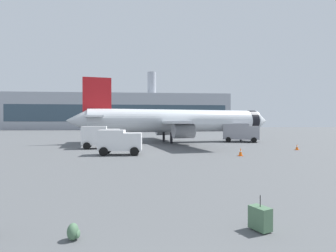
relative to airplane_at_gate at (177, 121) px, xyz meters
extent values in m
cylinder|color=silver|center=(0.23, 0.04, 0.04)|extent=(30.18, 9.35, 3.80)
cone|color=silver|center=(16.14, 3.08, 0.04)|extent=(3.03, 4.00, 3.61)
cone|color=silver|center=(-16.08, -3.07, 0.04)|extent=(3.78, 3.96, 3.42)
cylinder|color=black|center=(13.98, 2.67, 0.04)|extent=(2.10, 4.07, 3.88)
cube|color=silver|center=(-2.25, 7.71, -0.26)|extent=(7.71, 16.62, 0.36)
cube|color=silver|center=(0.75, -8.00, -0.26)|extent=(7.71, 16.62, 0.36)
cylinder|color=gray|center=(-1.78, 5.26, -1.56)|extent=(3.56, 2.76, 2.20)
cylinder|color=gray|center=(0.28, -5.55, -1.56)|extent=(3.56, 2.76, 2.20)
cube|color=red|center=(-13.03, -2.48, 3.64)|extent=(4.39, 1.18, 6.40)
cube|color=silver|center=(-14.12, 0.56, 0.64)|extent=(3.68, 6.38, 0.24)
cube|color=silver|center=(-12.92, -5.72, 0.64)|extent=(3.68, 6.38, 0.24)
cylinder|color=black|center=(12.02, 2.29, -2.76)|extent=(0.36, 0.36, 1.80)
cylinder|color=black|center=(-2.18, 2.03, -2.76)|extent=(0.44, 0.44, 1.80)
cylinder|color=black|center=(-1.29, -2.69, -2.76)|extent=(0.44, 0.44, 1.80)
cube|color=white|center=(-9.67, -9.99, -2.14)|extent=(1.89, 2.36, 2.04)
cube|color=#1E232D|center=(-8.96, -9.92, -1.66)|extent=(0.28, 1.98, 0.84)
cube|color=white|center=(-12.05, -10.24, -1.96)|extent=(3.33, 2.51, 2.40)
cylinder|color=black|center=(-9.66, -8.84, -3.21)|extent=(0.92, 0.31, 0.90)
cylinder|color=black|center=(-9.43, -11.13, -3.21)|extent=(0.92, 0.31, 0.90)
cylinder|color=black|center=(-13.01, -9.18, -3.21)|extent=(0.92, 0.31, 0.90)
cylinder|color=black|center=(-12.77, -11.47, -3.21)|extent=(0.92, 0.31, 0.90)
cube|color=gray|center=(13.12, -1.01, -2.01)|extent=(2.37, 2.81, 2.29)
cube|color=#1E232D|center=(13.80, -1.24, -1.47)|extent=(0.77, 2.07, 0.95)
cube|color=gray|center=(10.28, -0.04, -1.81)|extent=(4.86, 3.67, 2.70)
cylinder|color=black|center=(13.47, 0.20, -3.21)|extent=(0.92, 0.50, 0.90)
cylinder|color=black|center=(12.66, -2.17, -3.21)|extent=(0.92, 0.50, 0.90)
cylinder|color=black|center=(9.49, 1.55, -3.21)|extent=(0.92, 0.50, 0.90)
cylinder|color=black|center=(8.69, -0.81, -3.21)|extent=(0.92, 0.50, 0.90)
cube|color=white|center=(-6.75, -17.50, -2.27)|extent=(1.84, 2.07, 1.78)
cube|color=#1E232D|center=(-6.00, -17.53, -1.85)|extent=(0.16, 1.80, 0.74)
cube|color=white|center=(-8.95, -17.41, -2.11)|extent=(2.72, 2.11, 2.10)
cylinder|color=black|center=(-6.49, -16.46, -3.21)|extent=(0.91, 0.26, 0.90)
cylinder|color=black|center=(-6.58, -18.56, -3.21)|extent=(0.91, 0.26, 0.90)
cylinder|color=black|center=(-9.56, -16.33, -3.21)|extent=(0.91, 0.26, 0.90)
cylinder|color=black|center=(-9.65, -18.43, -3.21)|extent=(0.91, 0.26, 0.90)
cube|color=#F2590C|center=(4.09, -19.44, -3.64)|extent=(0.44, 0.44, 0.04)
cone|color=#F2590C|center=(4.09, -19.44, -3.22)|extent=(0.36, 0.36, 0.79)
cylinder|color=white|center=(4.09, -19.44, -3.18)|extent=(0.23, 0.23, 0.10)
cube|color=#F2590C|center=(13.13, -14.17, -3.64)|extent=(0.44, 0.44, 0.04)
cone|color=#F2590C|center=(13.13, -14.17, -3.27)|extent=(0.36, 0.36, 0.69)
cylinder|color=white|center=(13.13, -14.17, -3.24)|extent=(0.23, 0.23, 0.10)
cube|color=#476B4C|center=(-1.96, -37.83, -3.27)|extent=(0.62, 0.75, 0.70)
cylinder|color=black|center=(-1.96, -37.83, -2.74)|extent=(0.02, 0.02, 0.36)
cylinder|color=black|center=(-2.05, -37.62, -3.62)|extent=(0.09, 0.06, 0.08)
cylinder|color=black|center=(-1.87, -38.03, -3.62)|extent=(0.09, 0.06, 0.08)
ellipsoid|color=#476B4C|center=(-7.55, -38.02, -3.42)|extent=(0.32, 0.40, 0.48)
ellipsoid|color=#476B4C|center=(-7.41, -38.02, -3.49)|extent=(0.12, 0.28, 0.24)
cube|color=#9EA3AD|center=(-18.21, 95.28, 5.23)|extent=(109.49, 22.90, 17.78)
cube|color=#334756|center=(-18.21, 83.78, 4.34)|extent=(104.01, 0.10, 8.00)
cylinder|color=#9EA3AD|center=(-2.01, 95.28, 20.12)|extent=(4.40, 4.40, 12.00)
camera|label=1|loc=(-5.50, -45.85, -0.32)|focal=28.87mm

